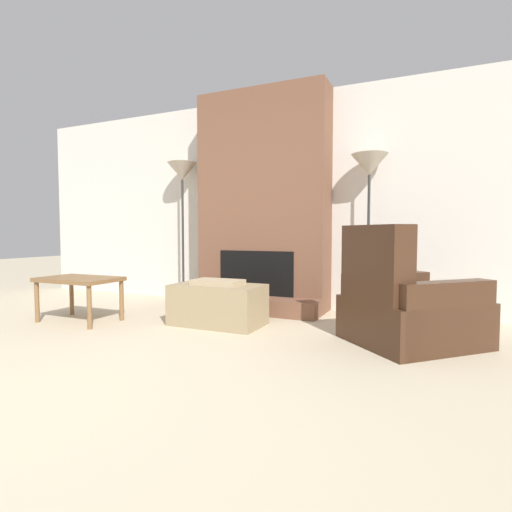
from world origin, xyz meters
TOP-DOWN VIEW (x-y plane):
  - ground_plane at (0.00, 0.00)m, footprint 24.00×24.00m
  - wall_back at (0.00, 3.19)m, footprint 7.45×0.06m
  - fireplace at (0.00, 2.93)m, footprint 1.59×0.72m
  - ottoman at (-0.05, 1.93)m, footprint 0.89×0.51m
  - armchair at (1.69, 1.95)m, footprint 1.26×1.26m
  - side_table at (-1.43, 1.47)m, footprint 0.80×0.51m
  - floor_lamp_left at (-1.16, 2.95)m, footprint 0.39×0.39m
  - floor_lamp_right at (1.25, 2.95)m, footprint 0.39×0.39m

SIDE VIEW (x-z plane):
  - ground_plane at x=0.00m, z-range 0.00..0.00m
  - ottoman at x=-0.05m, z-range -0.02..0.43m
  - armchair at x=1.69m, z-range -0.21..0.77m
  - side_table at x=-1.43m, z-range 0.17..0.63m
  - fireplace at x=0.00m, z-range -0.06..2.54m
  - wall_back at x=0.00m, z-range 0.00..2.60m
  - floor_lamp_right at x=1.25m, z-range 0.69..2.46m
  - floor_lamp_left at x=-1.16m, z-range 0.73..2.57m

